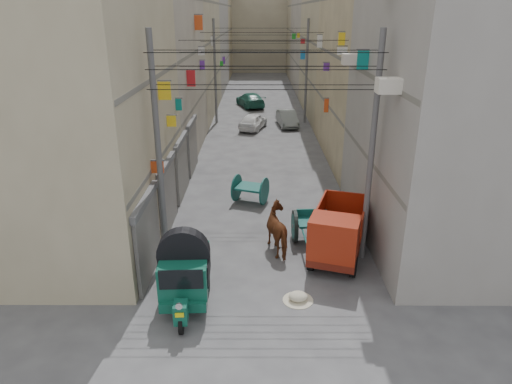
{
  "coord_description": "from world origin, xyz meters",
  "views": [
    {
      "loc": [
        -0.25,
        -8.8,
        8.44
      ],
      "look_at": [
        -0.3,
        6.5,
        2.39
      ],
      "focal_mm": 32.0,
      "sensor_mm": 36.0,
      "label": 1
    }
  ],
  "objects_px": {
    "auto_rickshaw": "(185,272)",
    "feed_sack": "(298,296)",
    "distant_car_white": "(253,121)",
    "second_cart": "(250,189)",
    "horse": "(281,230)",
    "distant_car_grey": "(287,118)",
    "distant_car_green": "(250,100)",
    "tonga_cart": "(310,225)",
    "mini_truck": "(337,237)"
  },
  "relations": [
    {
      "from": "second_cart",
      "to": "distant_car_grey",
      "type": "distance_m",
      "value": 15.83
    },
    {
      "from": "second_cart",
      "to": "distant_car_grey",
      "type": "bearing_deg",
      "value": 100.01
    },
    {
      "from": "distant_car_white",
      "to": "second_cart",
      "type": "bearing_deg",
      "value": 106.79
    },
    {
      "from": "distant_car_grey",
      "to": "auto_rickshaw",
      "type": "bearing_deg",
      "value": -107.55
    },
    {
      "from": "auto_rickshaw",
      "to": "horse",
      "type": "distance_m",
      "value": 4.6
    },
    {
      "from": "mini_truck",
      "to": "distant_car_white",
      "type": "relative_size",
      "value": 1.11
    },
    {
      "from": "tonga_cart",
      "to": "second_cart",
      "type": "relative_size",
      "value": 1.57
    },
    {
      "from": "distant_car_green",
      "to": "horse",
      "type": "bearing_deg",
      "value": 75.51
    },
    {
      "from": "mini_truck",
      "to": "distant_car_white",
      "type": "distance_m",
      "value": 20.35
    },
    {
      "from": "second_cart",
      "to": "horse",
      "type": "xyz_separation_m",
      "value": [
        1.21,
        -4.7,
        0.17
      ]
    },
    {
      "from": "distant_car_grey",
      "to": "horse",
      "type": "bearing_deg",
      "value": -100.86
    },
    {
      "from": "distant_car_grey",
      "to": "mini_truck",
      "type": "bearing_deg",
      "value": -95.42
    },
    {
      "from": "second_cart",
      "to": "feed_sack",
      "type": "relative_size",
      "value": 3.05
    },
    {
      "from": "tonga_cart",
      "to": "second_cart",
      "type": "height_order",
      "value": "second_cart"
    },
    {
      "from": "second_cart",
      "to": "horse",
      "type": "height_order",
      "value": "horse"
    },
    {
      "from": "distant_car_green",
      "to": "distant_car_grey",
      "type": "bearing_deg",
      "value": 93.33
    },
    {
      "from": "mini_truck",
      "to": "distant_car_grey",
      "type": "distance_m",
      "value": 21.16
    },
    {
      "from": "distant_car_green",
      "to": "mini_truck",
      "type": "bearing_deg",
      "value": 79.23
    },
    {
      "from": "feed_sack",
      "to": "second_cart",
      "type": "bearing_deg",
      "value": 101.47
    },
    {
      "from": "feed_sack",
      "to": "mini_truck",
      "type": "bearing_deg",
      "value": 57.27
    },
    {
      "from": "horse",
      "to": "distant_car_grey",
      "type": "height_order",
      "value": "horse"
    },
    {
      "from": "auto_rickshaw",
      "to": "tonga_cart",
      "type": "distance_m",
      "value": 6.0
    },
    {
      "from": "horse",
      "to": "distant_car_white",
      "type": "relative_size",
      "value": 0.56
    },
    {
      "from": "distant_car_grey",
      "to": "distant_car_green",
      "type": "relative_size",
      "value": 0.82
    },
    {
      "from": "distant_car_white",
      "to": "tonga_cart",
      "type": "bearing_deg",
      "value": 114.18
    },
    {
      "from": "tonga_cart",
      "to": "distant_car_green",
      "type": "xyz_separation_m",
      "value": [
        -2.74,
        27.41,
        -0.0
      ]
    },
    {
      "from": "feed_sack",
      "to": "distant_car_green",
      "type": "relative_size",
      "value": 0.13
    },
    {
      "from": "horse",
      "to": "distant_car_white",
      "type": "bearing_deg",
      "value": -105.12
    },
    {
      "from": "distant_car_green",
      "to": "auto_rickshaw",
      "type": "bearing_deg",
      "value": 69.61
    },
    {
      "from": "horse",
      "to": "distant_car_grey",
      "type": "xyz_separation_m",
      "value": [
        1.47,
        20.31,
        -0.25
      ]
    },
    {
      "from": "second_cart",
      "to": "distant_car_green",
      "type": "xyz_separation_m",
      "value": [
        -0.35,
        23.5,
        -0.03
      ]
    },
    {
      "from": "mini_truck",
      "to": "second_cart",
      "type": "xyz_separation_m",
      "value": [
        -3.16,
        5.55,
        -0.31
      ]
    },
    {
      "from": "feed_sack",
      "to": "distant_car_white",
      "type": "distance_m",
      "value": 22.57
    },
    {
      "from": "feed_sack",
      "to": "distant_car_grey",
      "type": "distance_m",
      "value": 23.59
    },
    {
      "from": "tonga_cart",
      "to": "horse",
      "type": "xyz_separation_m",
      "value": [
        -1.18,
        -0.8,
        0.2
      ]
    },
    {
      "from": "second_cart",
      "to": "horse",
      "type": "relative_size",
      "value": 0.89
    },
    {
      "from": "tonga_cart",
      "to": "auto_rickshaw",
      "type": "bearing_deg",
      "value": -137.93
    },
    {
      "from": "mini_truck",
      "to": "tonga_cart",
      "type": "bearing_deg",
      "value": 132.95
    },
    {
      "from": "auto_rickshaw",
      "to": "second_cart",
      "type": "bearing_deg",
      "value": 74.58
    },
    {
      "from": "auto_rickshaw",
      "to": "feed_sack",
      "type": "xyz_separation_m",
      "value": [
        3.47,
        0.16,
        -0.99
      ]
    },
    {
      "from": "tonga_cart",
      "to": "mini_truck",
      "type": "bearing_deg",
      "value": -67.55
    },
    {
      "from": "horse",
      "to": "distant_car_green",
      "type": "relative_size",
      "value": 0.45
    },
    {
      "from": "distant_car_white",
      "to": "distant_car_green",
      "type": "distance_m",
      "value": 8.97
    },
    {
      "from": "second_cart",
      "to": "distant_car_green",
      "type": "bearing_deg",
      "value": 110.61
    },
    {
      "from": "feed_sack",
      "to": "horse",
      "type": "relative_size",
      "value": 0.29
    },
    {
      "from": "auto_rickshaw",
      "to": "tonga_cart",
      "type": "xyz_separation_m",
      "value": [
        4.25,
        4.21,
        -0.48
      ]
    },
    {
      "from": "tonga_cart",
      "to": "distant_car_green",
      "type": "bearing_deg",
      "value": 93.0
    },
    {
      "from": "second_cart",
      "to": "feed_sack",
      "type": "distance_m",
      "value": 8.14
    },
    {
      "from": "horse",
      "to": "distant_car_grey",
      "type": "distance_m",
      "value": 20.36
    },
    {
      "from": "distant_car_green",
      "to": "tonga_cart",
      "type": "bearing_deg",
      "value": 78.05
    }
  ]
}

